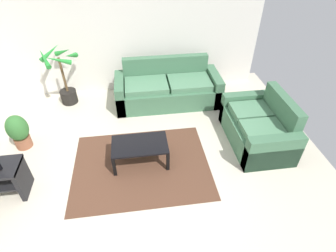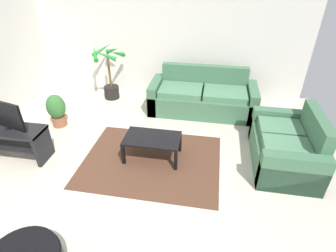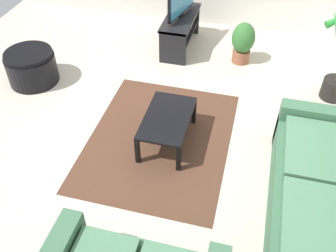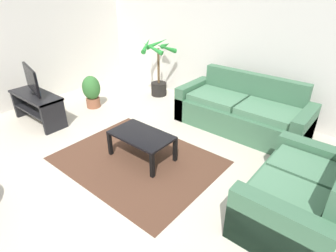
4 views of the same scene
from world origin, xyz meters
TOP-DOWN VIEW (x-y plane):
  - ground_plane at (0.00, 0.00)m, footprint 6.60×6.60m
  - wall_back at (0.00, 3.00)m, footprint 6.00×0.06m
  - couch_main at (0.87, 2.28)m, footprint 2.18×0.90m
  - couch_loveseat at (2.28, 0.78)m, footprint 0.90×1.44m
  - tv_stand at (-2.04, 0.18)m, footprint 1.10×0.45m
  - tv at (-2.04, 0.18)m, footprint 0.78×0.23m
  - coffee_table at (0.19, 0.54)m, footprint 0.89×0.53m
  - area_rug at (0.19, 0.44)m, footprint 2.20×1.70m
  - potted_palm at (-1.25, 2.54)m, footprint 0.74×0.74m
  - potted_plant_small at (-1.84, 1.20)m, footprint 0.35×0.35m

SIDE VIEW (x-z plane):
  - ground_plane at x=0.00m, z-range 0.00..0.00m
  - area_rug at x=0.19m, z-range 0.00..0.01m
  - couch_loveseat at x=2.28m, z-range -0.15..0.75m
  - couch_main at x=0.87m, z-range -0.15..0.75m
  - coffee_table at x=0.19m, z-range 0.14..0.53m
  - tv_stand at x=-2.04m, z-range 0.08..0.62m
  - potted_plant_small at x=-1.84m, z-range 0.03..0.68m
  - potted_palm at x=-1.25m, z-range -0.07..1.15m
  - tv at x=-2.04m, z-range 0.56..1.04m
  - wall_back at x=0.00m, z-range 0.00..2.70m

